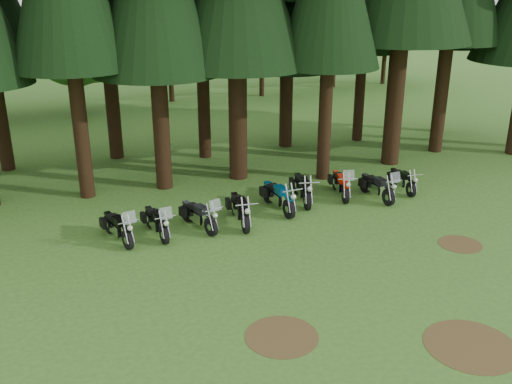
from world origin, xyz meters
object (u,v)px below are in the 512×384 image
at_px(motorcycle_4, 278,197).
at_px(motorcycle_8, 402,181).
at_px(motorcycle_3, 240,210).
at_px(motorcycle_0, 118,228).
at_px(motorcycle_5, 302,189).
at_px(motorcycle_6, 341,185).
at_px(motorcycle_1, 156,223).
at_px(motorcycle_2, 199,216).
at_px(motorcycle_7, 377,187).

relative_size(motorcycle_4, motorcycle_8, 1.18).
distance_m(motorcycle_3, motorcycle_8, 7.30).
xyz_separation_m(motorcycle_4, motorcycle_8, (5.52, 0.04, -0.08)).
distance_m(motorcycle_0, motorcycle_5, 7.26).
distance_m(motorcycle_4, motorcycle_6, 2.92).
xyz_separation_m(motorcycle_1, motorcycle_5, (5.92, 1.01, 0.04)).
relative_size(motorcycle_4, motorcycle_5, 1.02).
height_order(motorcycle_1, motorcycle_3, motorcycle_1).
distance_m(motorcycle_2, motorcycle_4, 3.26).
xyz_separation_m(motorcycle_0, motorcycle_3, (4.21, -0.12, 0.03)).
relative_size(motorcycle_0, motorcycle_6, 0.97).
xyz_separation_m(motorcycle_3, motorcycle_6, (4.63, 1.04, -0.01)).
xyz_separation_m(motorcycle_0, motorcycle_6, (8.85, 0.92, 0.01)).
bearing_deg(motorcycle_4, motorcycle_0, -178.43).
bearing_deg(motorcycle_7, motorcycle_4, 172.74).
xyz_separation_m(motorcycle_4, motorcycle_5, (1.23, 0.47, -0.00)).
bearing_deg(motorcycle_8, motorcycle_6, 178.13).
xyz_separation_m(motorcycle_2, motorcycle_6, (6.10, 0.95, 0.01)).
bearing_deg(motorcycle_1, motorcycle_7, -5.43).
bearing_deg(motorcycle_8, motorcycle_2, -169.94).
bearing_deg(motorcycle_3, motorcycle_5, 27.39).
bearing_deg(motorcycle_4, motorcycle_6, 4.99).
bearing_deg(motorcycle_5, motorcycle_2, -153.88).
relative_size(motorcycle_5, motorcycle_7, 1.06).
relative_size(motorcycle_1, motorcycle_5, 0.92).
xyz_separation_m(motorcycle_1, motorcycle_7, (8.75, 0.16, 0.01)).
distance_m(motorcycle_2, motorcycle_5, 4.56).
distance_m(motorcycle_6, motorcycle_8, 2.66).
height_order(motorcycle_0, motorcycle_8, motorcycle_0).
bearing_deg(motorcycle_8, motorcycle_0, -170.96).
bearing_deg(motorcycle_7, motorcycle_2, 179.19).
bearing_deg(motorcycle_3, motorcycle_1, -174.55).
bearing_deg(motorcycle_0, motorcycle_5, -6.31).
bearing_deg(motorcycle_3, motorcycle_2, -176.51).
relative_size(motorcycle_2, motorcycle_7, 0.98).
relative_size(motorcycle_0, motorcycle_7, 0.98).
height_order(motorcycle_0, motorcycle_1, motorcycle_0).
bearing_deg(motorcycle_3, motorcycle_6, 19.84).
height_order(motorcycle_0, motorcycle_3, motorcycle_0).
relative_size(motorcycle_1, motorcycle_4, 0.90).
distance_m(motorcycle_4, motorcycle_8, 5.52).
bearing_deg(motorcycle_5, motorcycle_6, 11.46).
bearing_deg(motorcycle_6, motorcycle_4, -156.37).
relative_size(motorcycle_0, motorcycle_3, 0.93).
bearing_deg(motorcycle_4, motorcycle_2, -173.92).
bearing_deg(motorcycle_7, motorcycle_8, 13.47).
xyz_separation_m(motorcycle_6, motorcycle_8, (2.63, -0.38, -0.06)).
distance_m(motorcycle_1, motorcycle_3, 2.94).
distance_m(motorcycle_5, motorcycle_6, 1.65).
bearing_deg(motorcycle_3, motorcycle_8, 12.37).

